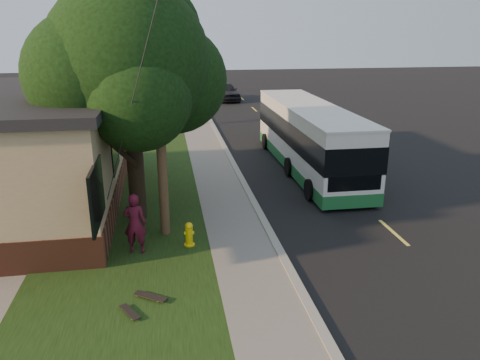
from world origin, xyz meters
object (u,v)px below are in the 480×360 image
(bare_tree_near, at_px, (158,95))
(distant_car, at_px, (225,91))
(utility_pole, at_px, (158,89))
(transit_bus, at_px, (309,136))
(traffic_signal, at_px, (200,61))
(skateboard_main, at_px, (130,312))
(skateboarder, at_px, (135,223))
(dumpster, at_px, (59,160))
(leafy_tree, at_px, (129,66))
(skateboard_spare, at_px, (151,296))
(fire_hydrant, at_px, (189,234))
(bare_tree_far, at_px, (165,78))

(bare_tree_near, bearing_deg, distant_car, 62.64)
(utility_pole, distance_m, transit_bus, 9.66)
(traffic_signal, bearing_deg, distant_car, -69.83)
(traffic_signal, height_order, skateboard_main, traffic_signal)
(transit_bus, bearing_deg, skateboarder, -134.95)
(utility_pole, relative_size, dumpster, 4.56)
(traffic_signal, relative_size, skateboard_main, 7.50)
(skateboarder, height_order, dumpster, skateboarder)
(distant_car, bearing_deg, dumpster, -123.34)
(leafy_tree, relative_size, skateboard_main, 10.63)
(skateboard_spare, bearing_deg, fire_hydrant, 68.38)
(skateboard_spare, bearing_deg, utility_pole, 83.97)
(fire_hydrant, distance_m, transit_bus, 9.49)
(bare_tree_far, height_order, skateboard_spare, bare_tree_far)
(skateboard_spare, relative_size, distant_car, 0.17)
(fire_hydrant, xyz_separation_m, traffic_signal, (3.10, 34.00, 2.73))
(bare_tree_far, bearing_deg, transit_bus, -74.39)
(utility_pole, relative_size, distant_car, 1.87)
(transit_bus, relative_size, dumpster, 5.54)
(leafy_tree, height_order, skateboarder, leafy_tree)
(leafy_tree, bearing_deg, utility_pole, -62.40)
(utility_pole, relative_size, traffic_signal, 1.65)
(skateboard_spare, bearing_deg, bare_tree_near, 89.43)
(leafy_tree, relative_size, dumpster, 3.92)
(fire_hydrant, bearing_deg, bare_tree_far, 90.76)
(traffic_signal, bearing_deg, bare_tree_far, -131.19)
(bare_tree_far, distance_m, skateboard_main, 33.43)
(skateboard_main, height_order, distant_car, distant_car)
(traffic_signal, distance_m, dumpster, 27.47)
(transit_bus, height_order, skateboard_main, transit_bus)
(skateboard_main, distance_m, skateboard_spare, 0.73)
(skateboard_main, bearing_deg, fire_hydrant, 65.07)
(bare_tree_far, xyz_separation_m, distant_car, (5.28, -0.84, -1.17))
(skateboarder, bearing_deg, dumpster, -54.30)
(transit_bus, relative_size, skateboard_main, 15.01)
(bare_tree_near, height_order, skateboarder, bare_tree_near)
(skateboard_spare, distance_m, dumpster, 11.51)
(utility_pole, relative_size, skateboarder, 5.01)
(bare_tree_far, bearing_deg, skateboard_main, -91.99)
(utility_pole, bearing_deg, skateboard_spare, -96.03)
(distant_car, bearing_deg, skateboard_spare, -108.48)
(bare_tree_near, relative_size, transit_bus, 0.39)
(leafy_tree, relative_size, skateboarder, 4.30)
(fire_hydrant, xyz_separation_m, leafy_tree, (-1.57, 2.65, 4.73))
(skateboarder, relative_size, skateboard_spare, 2.15)
(fire_hydrant, bearing_deg, skateboard_spare, -111.62)
(bare_tree_far, bearing_deg, leafy_tree, -92.45)
(bare_tree_near, xyz_separation_m, skateboarder, (-0.65, -18.20, -1.17))
(leafy_tree, bearing_deg, distant_car, 76.33)
(fire_hydrant, bearing_deg, dumpster, 123.38)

